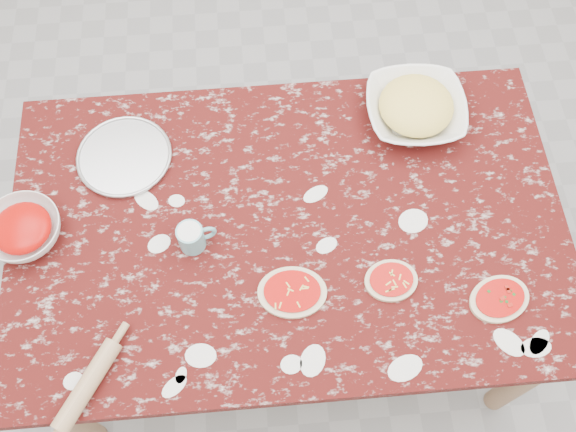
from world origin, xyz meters
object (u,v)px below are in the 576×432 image
at_px(worktable, 288,236).
at_px(pizza_tray, 125,157).
at_px(sauce_bowl, 24,230).
at_px(rolling_pin, 87,385).
at_px(cheese_bowl, 415,110).
at_px(flour_mug, 192,237).

relative_size(worktable, pizza_tray, 5.72).
relative_size(sauce_bowl, rolling_pin, 0.89).
distance_m(worktable, cheese_bowl, 0.55).
distance_m(pizza_tray, flour_mug, 0.37).
bearing_deg(pizza_tray, rolling_pin, -95.80).
xyz_separation_m(cheese_bowl, flour_mug, (-0.69, -0.38, 0.01)).
distance_m(sauce_bowl, rolling_pin, 0.49).
xyz_separation_m(worktable, pizza_tray, (-0.47, 0.26, 0.09)).
bearing_deg(sauce_bowl, worktable, -2.02).
distance_m(pizza_tray, cheese_bowl, 0.90).
bearing_deg(pizza_tray, cheese_bowl, 4.79).
distance_m(pizza_tray, sauce_bowl, 0.36).
relative_size(sauce_bowl, cheese_bowl, 0.72).
relative_size(pizza_tray, cheese_bowl, 0.92).
bearing_deg(sauce_bowl, flour_mug, -7.98).
distance_m(worktable, pizza_tray, 0.55).
bearing_deg(rolling_pin, pizza_tray, 84.20).
bearing_deg(cheese_bowl, pizza_tray, -175.21).
height_order(sauce_bowl, cheese_bowl, cheese_bowl).
height_order(worktable, cheese_bowl, cheese_bowl).
distance_m(sauce_bowl, flour_mug, 0.48).
xyz_separation_m(cheese_bowl, rolling_pin, (-0.96, -0.75, -0.01)).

